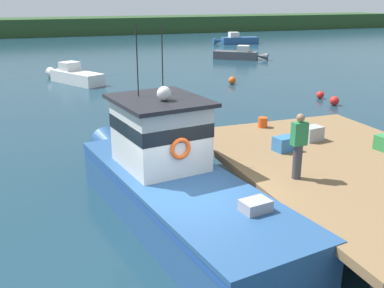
{
  "coord_description": "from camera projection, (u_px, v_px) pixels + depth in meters",
  "views": [
    {
      "loc": [
        -3.06,
        -9.04,
        5.45
      ],
      "look_at": [
        1.2,
        2.46,
        1.4
      ],
      "focal_mm": 42.02,
      "sensor_mm": 36.0,
      "label": 1
    }
  ],
  "objects": [
    {
      "name": "ground_plane",
      "position": [
        181.0,
        235.0,
        10.76
      ],
      "size": [
        200.0,
        200.0,
        0.0
      ],
      "primitive_type": "plane",
      "color": "#193847"
    },
    {
      "name": "dock",
      "position": [
        350.0,
        168.0,
        12.01
      ],
      "size": [
        6.0,
        9.0,
        1.2
      ],
      "color": "#4C3D2D",
      "rests_on": "ground"
    },
    {
      "name": "main_fishing_boat",
      "position": [
        172.0,
        180.0,
        11.4
      ],
      "size": [
        3.75,
        9.96,
        4.8
      ],
      "color": "#285184",
      "rests_on": "ground"
    },
    {
      "name": "crate_stack_near_edge",
      "position": [
        312.0,
        133.0,
        13.83
      ],
      "size": [
        0.66,
        0.53,
        0.44
      ],
      "primitive_type": "cube",
      "rotation": [
        0.0,
        0.0,
        0.16
      ],
      "color": "#9E9EA3",
      "rests_on": "dock"
    },
    {
      "name": "crate_single_by_cleat",
      "position": [
        284.0,
        144.0,
        12.92
      ],
      "size": [
        0.66,
        0.53,
        0.41
      ],
      "primitive_type": "cube",
      "rotation": [
        0.0,
        0.0,
        0.16
      ],
      "color": "#3370B2",
      "rests_on": "dock"
    },
    {
      "name": "bait_bucket",
      "position": [
        263.0,
        122.0,
        15.25
      ],
      "size": [
        0.32,
        0.32,
        0.34
      ],
      "primitive_type": "cylinder",
      "color": "#E04C19",
      "rests_on": "dock"
    },
    {
      "name": "deckhand_by_the_boat",
      "position": [
        299.0,
        145.0,
        10.75
      ],
      "size": [
        0.36,
        0.22,
        1.63
      ],
      "color": "#383842",
      "rests_on": "dock"
    },
    {
      "name": "moored_boat_far_left",
      "position": [
        239.0,
        55.0,
        40.5
      ],
      "size": [
        4.45,
        3.76,
        1.24
      ],
      "color": "#4C4C51",
      "rests_on": "ground"
    },
    {
      "name": "moored_boat_near_channel",
      "position": [
        237.0,
        40.0,
        53.52
      ],
      "size": [
        5.53,
        1.99,
        1.38
      ],
      "color": "#285184",
      "rests_on": "ground"
    },
    {
      "name": "moored_boat_off_the_point",
      "position": [
        74.0,
        76.0,
        29.57
      ],
      "size": [
        3.43,
        5.08,
        1.33
      ],
      "color": "white",
      "rests_on": "ground"
    },
    {
      "name": "mooring_buoy_channel_marker",
      "position": [
        334.0,
        101.0,
        23.45
      ],
      "size": [
        0.48,
        0.48,
        0.48
      ],
      "primitive_type": "sphere",
      "color": "red",
      "rests_on": "ground"
    },
    {
      "name": "mooring_buoy_outer",
      "position": [
        320.0,
        95.0,
        25.01
      ],
      "size": [
        0.42,
        0.42,
        0.42
      ],
      "primitive_type": "sphere",
      "color": "red",
      "rests_on": "ground"
    },
    {
      "name": "mooring_buoy_spare_mooring",
      "position": [
        232.0,
        80.0,
        29.12
      ],
      "size": [
        0.49,
        0.49,
        0.49
      ],
      "primitive_type": "sphere",
      "color": "#EA5B19",
      "rests_on": "ground"
    },
    {
      "name": "far_shoreline",
      "position": [
        43.0,
        27.0,
        65.6
      ],
      "size": [
        120.0,
        8.0,
        2.4
      ],
      "primitive_type": "cube",
      "color": "#284723",
      "rests_on": "ground"
    }
  ]
}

